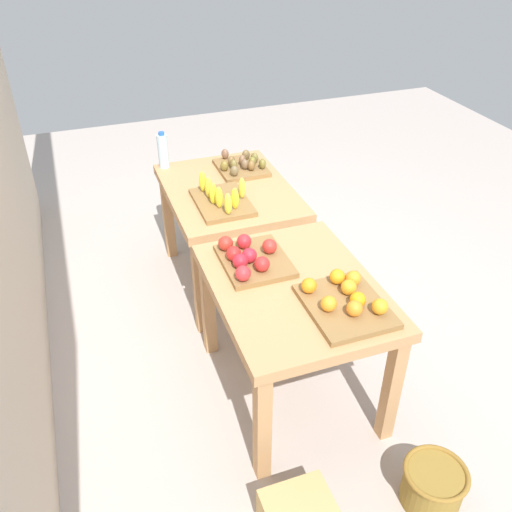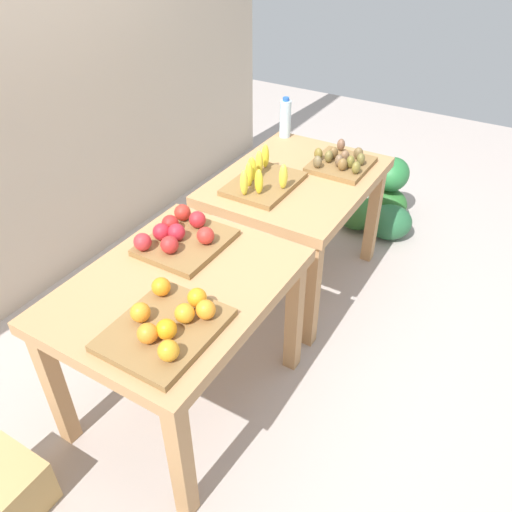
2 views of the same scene
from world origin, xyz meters
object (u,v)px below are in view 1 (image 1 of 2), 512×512
object	(u,v)px
display_table_right	(229,202)
kiwi_bin	(242,166)
wicker_basket	(433,485)
water_bottle	(163,151)
watermelon_pile	(228,197)
banana_crate	(222,199)
orange_bin	(345,301)
apple_bin	(250,258)
display_table_left	(294,302)

from	to	relation	value
display_table_right	kiwi_bin	world-z (taller)	kiwi_bin
wicker_basket	display_table_right	bearing A→B (deg)	10.02
water_bottle	watermelon_pile	bearing A→B (deg)	-53.26
display_table_right	wicker_basket	distance (m)	2.08
banana_crate	water_bottle	world-z (taller)	water_bottle
orange_bin	banana_crate	size ratio (longest dim) A/B	1.00
display_table_right	orange_bin	world-z (taller)	orange_bin
apple_bin	water_bottle	bearing A→B (deg)	7.54
display_table_right	water_bottle	world-z (taller)	water_bottle
orange_bin	wicker_basket	size ratio (longest dim) A/B	1.47
banana_crate	orange_bin	bearing A→B (deg)	-167.05
apple_bin	water_bottle	distance (m)	1.35
orange_bin	wicker_basket	distance (m)	0.93
banana_crate	kiwi_bin	size ratio (longest dim) A/B	1.19
display_table_left	display_table_right	size ratio (longest dim) A/B	1.00
orange_bin	watermelon_pile	xyz separation A→B (m)	(2.26, -0.10, -0.60)
orange_bin	watermelon_pile	bearing A→B (deg)	-2.66
display_table_right	water_bottle	xyz separation A→B (m)	(0.46, 0.33, 0.23)
display_table_right	apple_bin	size ratio (longest dim) A/B	2.53
display_table_left	apple_bin	size ratio (longest dim) A/B	2.53
display_table_left	display_table_right	xyz separation A→B (m)	(1.12, 0.00, 0.00)
display_table_right	watermelon_pile	distance (m)	1.04
orange_bin	wicker_basket	xyz separation A→B (m)	(-0.62, -0.19, -0.67)
watermelon_pile	apple_bin	bearing A→B (deg)	166.95
apple_bin	display_table_left	bearing A→B (deg)	-147.75
water_bottle	watermelon_pile	distance (m)	1.01
display_table_left	orange_bin	world-z (taller)	orange_bin
apple_bin	banana_crate	bearing A→B (deg)	-3.78
display_table_left	apple_bin	xyz separation A→B (m)	(0.24, 0.15, 0.15)
apple_bin	orange_bin	bearing A→B (deg)	-147.36
apple_bin	watermelon_pile	world-z (taller)	apple_bin
water_bottle	kiwi_bin	bearing A→B (deg)	-115.23
kiwi_bin	watermelon_pile	distance (m)	0.91
display_table_right	watermelon_pile	size ratio (longest dim) A/B	1.69
banana_crate	water_bottle	bearing A→B (deg)	18.19
display_table_right	watermelon_pile	xyz separation A→B (m)	(0.90, -0.26, -0.45)
water_bottle	banana_crate	bearing A→B (deg)	-161.81
orange_bin	watermelon_pile	world-z (taller)	orange_bin
apple_bin	wicker_basket	xyz separation A→B (m)	(-1.10, -0.50, -0.67)
banana_crate	wicker_basket	size ratio (longest dim) A/B	1.47
orange_bin	water_bottle	world-z (taller)	water_bottle
display_table_left	apple_bin	distance (m)	0.32
banana_crate	kiwi_bin	world-z (taller)	banana_crate
apple_bin	wicker_basket	size ratio (longest dim) A/B	1.38
orange_bin	water_bottle	xyz separation A→B (m)	(1.82, 0.48, 0.08)
display_table_right	display_table_left	bearing A→B (deg)	180.00
orange_bin	kiwi_bin	distance (m)	1.58
banana_crate	display_table_left	bearing A→B (deg)	-173.21
water_bottle	watermelon_pile	world-z (taller)	water_bottle
display_table_left	wicker_basket	xyz separation A→B (m)	(-0.86, -0.35, -0.52)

